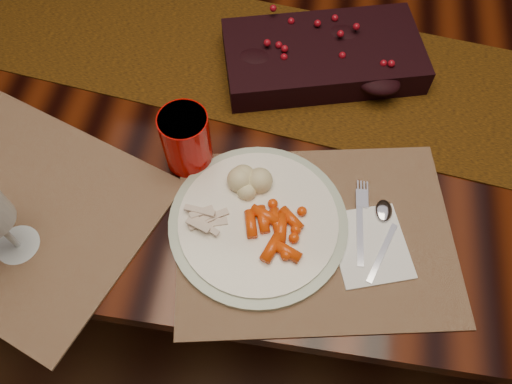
# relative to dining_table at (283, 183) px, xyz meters

# --- Properties ---
(floor) EXTENTS (5.00, 5.00, 0.00)m
(floor) POSITION_rel_dining_table_xyz_m (0.00, 0.00, -0.38)
(floor) COLOR black
(floor) RESTS_ON ground
(dining_table) EXTENTS (1.80, 1.00, 0.75)m
(dining_table) POSITION_rel_dining_table_xyz_m (0.00, 0.00, 0.00)
(dining_table) COLOR black
(dining_table) RESTS_ON floor
(table_runner) EXTENTS (1.70, 0.56, 0.00)m
(table_runner) POSITION_rel_dining_table_xyz_m (-0.05, 0.06, 0.38)
(table_runner) COLOR #482D13
(table_runner) RESTS_ON dining_table
(centerpiece) EXTENTS (0.43, 0.30, 0.08)m
(centerpiece) POSITION_rel_dining_table_xyz_m (0.05, 0.06, 0.42)
(centerpiece) COLOR black
(centerpiece) RESTS_ON table_runner
(placemat_main) EXTENTS (0.52, 0.42, 0.00)m
(placemat_main) POSITION_rel_dining_table_xyz_m (0.07, -0.31, 0.38)
(placemat_main) COLOR #9B7156
(placemat_main) RESTS_ON dining_table
(placemat_second) EXTENTS (0.59, 0.51, 0.00)m
(placemat_second) POSITION_rel_dining_table_xyz_m (-0.46, -0.33, 0.38)
(placemat_second) COLOR brown
(placemat_second) RESTS_ON dining_table
(dinner_plate) EXTENTS (0.32, 0.32, 0.02)m
(dinner_plate) POSITION_rel_dining_table_xyz_m (-0.02, -0.31, 0.39)
(dinner_plate) COLOR white
(dinner_plate) RESTS_ON placemat_main
(baby_carrots) EXTENTS (0.12, 0.11, 0.02)m
(baby_carrots) POSITION_rel_dining_table_xyz_m (-0.01, -0.33, 0.40)
(baby_carrots) COLOR #DC3D08
(baby_carrots) RESTS_ON dinner_plate
(mashed_potatoes) EXTENTS (0.10, 0.09, 0.04)m
(mashed_potatoes) POSITION_rel_dining_table_xyz_m (-0.04, -0.25, 0.42)
(mashed_potatoes) COLOR tan
(mashed_potatoes) RESTS_ON dinner_plate
(turkey_shreds) EXTENTS (0.09, 0.08, 0.02)m
(turkey_shreds) POSITION_rel_dining_table_xyz_m (-0.10, -0.33, 0.40)
(turkey_shreds) COLOR #D7AA92
(turkey_shreds) RESTS_ON dinner_plate
(napkin) EXTENTS (0.15, 0.17, 0.00)m
(napkin) POSITION_rel_dining_table_xyz_m (0.17, -0.32, 0.38)
(napkin) COLOR white
(napkin) RESTS_ON placemat_main
(fork) EXTENTS (0.03, 0.14, 0.00)m
(fork) POSITION_rel_dining_table_xyz_m (0.15, -0.29, 0.39)
(fork) COLOR #B2AFC9
(fork) RESTS_ON napkin
(spoon) EXTENTS (0.08, 0.15, 0.00)m
(spoon) POSITION_rel_dining_table_xyz_m (0.19, -0.31, 0.39)
(spoon) COLOR white
(spoon) RESTS_ON napkin
(red_cup) EXTENTS (0.10, 0.10, 0.12)m
(red_cup) POSITION_rel_dining_table_xyz_m (-0.16, -0.20, 0.44)
(red_cup) COLOR #AB0400
(red_cup) RESTS_ON placemat_main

